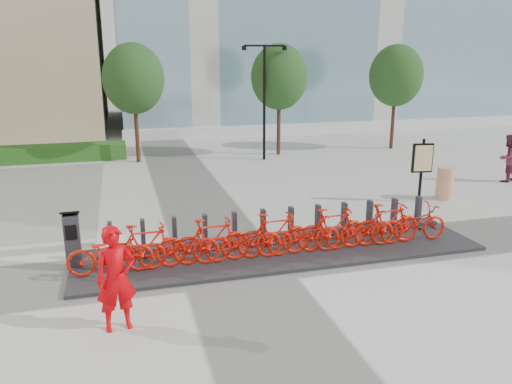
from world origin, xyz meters
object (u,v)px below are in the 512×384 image
object	(u,v)px
bike_0	(110,253)
worker_red	(116,279)
kiosk	(72,239)
pedestrian	(508,158)
construction_barrel	(445,183)
map_sign	(422,161)

from	to	relation	value
bike_0	worker_red	world-z (taller)	worker_red
kiosk	pedestrian	xyz separation A→B (m)	(14.93, 4.08, 0.19)
construction_barrel	map_sign	size ratio (longest dim) A/B	0.52
construction_barrel	map_sign	distance (m)	1.28
worker_red	map_sign	size ratio (longest dim) A/B	0.91
worker_red	pedestrian	xyz separation A→B (m)	(14.01, 6.92, -0.04)
pedestrian	map_sign	bearing A→B (deg)	1.95
bike_0	map_sign	distance (m)	10.06
kiosk	construction_barrel	world-z (taller)	kiosk
worker_red	pedestrian	bearing A→B (deg)	17.07
pedestrian	construction_barrel	world-z (taller)	pedestrian
construction_barrel	bike_0	bearing A→B (deg)	-162.43
map_sign	kiosk	bearing A→B (deg)	-157.41
kiosk	bike_0	bearing A→B (deg)	-41.51
construction_barrel	worker_red	bearing A→B (deg)	-152.07
kiosk	map_sign	world-z (taller)	map_sign
worker_red	map_sign	xyz separation A→B (m)	(9.37, 5.40, 0.42)
bike_0	map_sign	bearing A→B (deg)	-71.22
kiosk	pedestrian	size ratio (longest dim) A/B	0.72
pedestrian	construction_barrel	distance (m)	3.94
bike_0	pedestrian	distance (m)	14.92
pedestrian	map_sign	size ratio (longest dim) A/B	0.87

